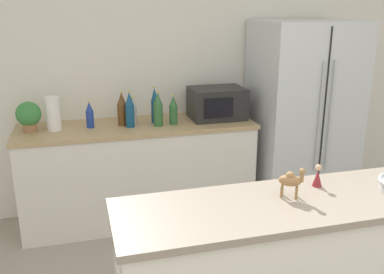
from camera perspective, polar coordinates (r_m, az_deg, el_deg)
The scene contains 15 objects.
wall_back at distance 4.06m, azimuth -1.61°, elevation 8.61°, with size 8.00×0.06×2.55m.
back_counter at distance 3.88m, azimuth -7.09°, elevation -4.65°, with size 2.04×0.63×0.89m.
refrigerator at distance 4.16m, azimuth 14.45°, elevation 2.67°, with size 0.90×0.75×1.75m.
potted_plant at distance 3.70m, azimuth -20.95°, elevation 2.72°, with size 0.20×0.20×0.25m.
paper_towel_roll at distance 3.68m, azimuth -18.03°, elevation 2.98°, with size 0.12×0.12×0.28m.
microwave at distance 3.88m, azimuth 3.34°, elevation 4.53°, with size 0.48×0.37×0.28m.
back_bottle_0 at distance 3.68m, azimuth -2.50°, elevation 3.58°, with size 0.07×0.07×0.26m.
back_bottle_1 at distance 3.62m, azimuth -8.30°, elevation 3.59°, with size 0.07×0.07×0.31m.
back_bottle_2 at distance 3.74m, azimuth -4.99°, elevation 4.19°, with size 0.06×0.06×0.32m.
back_bottle_3 at distance 3.70m, azimuth -9.33°, elevation 3.68°, with size 0.08×0.08×0.29m.
back_bottle_4 at distance 3.63m, azimuth -4.55°, elevation 3.69°, with size 0.08×0.08×0.30m.
back_bottle_5 at distance 3.68m, azimuth -13.48°, elevation 2.87°, with size 0.06×0.06×0.23m.
back_bottle_6 at distance 3.77m, azimuth -7.88°, elevation 3.55°, with size 0.06×0.06×0.23m.
camel_figurine at distance 2.11m, azimuth 13.07°, elevation -5.60°, with size 0.12×0.10×0.16m.
wise_man_figurine_blue at distance 2.29m, azimuth 16.40°, elevation -5.11°, with size 0.05×0.05×0.12m.
Camera 1 is at (-0.95, -1.17, 1.88)m, focal length 40.00 mm.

